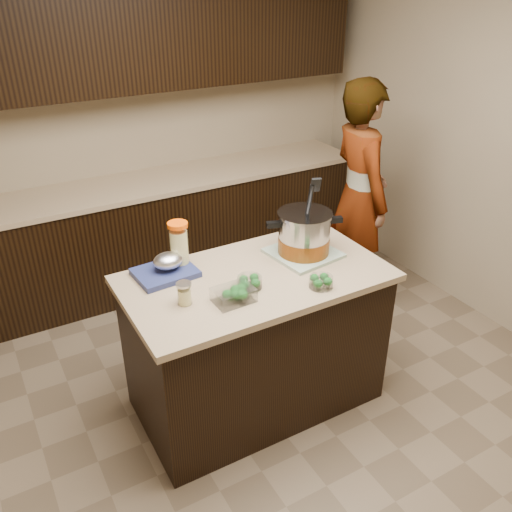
# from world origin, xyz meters

# --- Properties ---
(ground_plane) EXTENTS (4.00, 4.00, 0.00)m
(ground_plane) POSITION_xyz_m (0.00, 0.00, 0.00)
(ground_plane) COLOR brown
(ground_plane) RESTS_ON ground
(room_shell) EXTENTS (4.04, 4.04, 2.72)m
(room_shell) POSITION_xyz_m (0.00, 0.00, 1.71)
(room_shell) COLOR tan
(room_shell) RESTS_ON ground
(back_cabinets) EXTENTS (3.60, 0.63, 2.33)m
(back_cabinets) POSITION_xyz_m (0.00, 1.74, 0.94)
(back_cabinets) COLOR black
(back_cabinets) RESTS_ON ground
(island) EXTENTS (1.46, 0.81, 0.90)m
(island) POSITION_xyz_m (0.00, 0.00, 0.45)
(island) COLOR black
(island) RESTS_ON ground
(dish_towel) EXTENTS (0.40, 0.40, 0.02)m
(dish_towel) POSITION_xyz_m (0.36, 0.07, 0.91)
(dish_towel) COLOR #578260
(dish_towel) RESTS_ON island
(stock_pot) EXTENTS (0.43, 0.40, 0.45)m
(stock_pot) POSITION_xyz_m (0.36, 0.07, 1.03)
(stock_pot) COLOR #B7B7BC
(stock_pot) RESTS_ON dish_towel
(lemonade_pitcher) EXTENTS (0.12, 0.12, 0.27)m
(lemonade_pitcher) POSITION_xyz_m (-0.33, 0.29, 1.03)
(lemonade_pitcher) COLOR #DBD186
(lemonade_pitcher) RESTS_ON island
(mason_jar) EXTENTS (0.10, 0.10, 0.13)m
(mason_jar) POSITION_xyz_m (-0.45, -0.07, 0.96)
(mason_jar) COLOR #DBD186
(mason_jar) RESTS_ON island
(broccoli_tub_left) EXTENTS (0.15, 0.15, 0.06)m
(broccoli_tub_left) POSITION_xyz_m (-0.09, -0.09, 0.93)
(broccoli_tub_left) COLOR silver
(broccoli_tub_left) RESTS_ON island
(broccoli_tub_right) EXTENTS (0.15, 0.15, 0.06)m
(broccoli_tub_right) POSITION_xyz_m (0.24, -0.28, 0.93)
(broccoli_tub_right) COLOR silver
(broccoli_tub_right) RESTS_ON island
(broccoli_tub_rect) EXTENTS (0.21, 0.16, 0.07)m
(broccoli_tub_rect) POSITION_xyz_m (-0.23, -0.17, 0.93)
(broccoli_tub_rect) COLOR silver
(broccoli_tub_rect) RESTS_ON island
(blue_tray) EXTENTS (0.34, 0.28, 0.12)m
(blue_tray) POSITION_xyz_m (-0.43, 0.24, 0.94)
(blue_tray) COLOR navy
(blue_tray) RESTS_ON island
(person) EXTENTS (0.54, 0.71, 1.75)m
(person) POSITION_xyz_m (1.26, 0.66, 0.87)
(person) COLOR gray
(person) RESTS_ON ground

